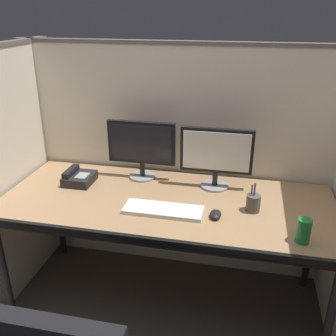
{
  "coord_description": "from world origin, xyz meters",
  "views": [
    {
      "loc": [
        0.41,
        -1.54,
        1.77
      ],
      "look_at": [
        0.0,
        0.35,
        0.92
      ],
      "focal_mm": 39.93,
      "sensor_mm": 36.0,
      "label": 1
    }
  ],
  "objects_px": {
    "monitor_right": "(216,154)",
    "desk_phone": "(79,178)",
    "keyboard_main": "(163,210)",
    "desk": "(166,209)",
    "monitor_left": "(142,146)",
    "soda_can": "(304,231)",
    "computer_mouse": "(216,214)",
    "pen_cup": "(253,203)"
  },
  "relations": [
    {
      "from": "soda_can",
      "to": "desk",
      "type": "bearing_deg",
      "value": 160.53
    },
    {
      "from": "keyboard_main",
      "to": "monitor_left",
      "type": "bearing_deg",
      "value": 119.83
    },
    {
      "from": "monitor_left",
      "to": "monitor_right",
      "type": "relative_size",
      "value": 1.0
    },
    {
      "from": "desk",
      "to": "soda_can",
      "type": "relative_size",
      "value": 15.57
    },
    {
      "from": "keyboard_main",
      "to": "desk",
      "type": "bearing_deg",
      "value": 96.22
    },
    {
      "from": "desk",
      "to": "keyboard_main",
      "type": "xyz_separation_m",
      "value": [
        0.01,
        -0.12,
        0.06
      ]
    },
    {
      "from": "monitor_right",
      "to": "pen_cup",
      "type": "distance_m",
      "value": 0.38
    },
    {
      "from": "desk",
      "to": "monitor_right",
      "type": "height_order",
      "value": "monitor_right"
    },
    {
      "from": "desk",
      "to": "keyboard_main",
      "type": "distance_m",
      "value": 0.13
    },
    {
      "from": "desk",
      "to": "monitor_right",
      "type": "relative_size",
      "value": 4.42
    },
    {
      "from": "pen_cup",
      "to": "soda_can",
      "type": "bearing_deg",
      "value": -46.74
    },
    {
      "from": "desk",
      "to": "desk_phone",
      "type": "bearing_deg",
      "value": 168.28
    },
    {
      "from": "keyboard_main",
      "to": "soda_can",
      "type": "bearing_deg",
      "value": -10.8
    },
    {
      "from": "pen_cup",
      "to": "keyboard_main",
      "type": "bearing_deg",
      "value": -166.71
    },
    {
      "from": "keyboard_main",
      "to": "soda_can",
      "type": "xyz_separation_m",
      "value": [
        0.7,
        -0.13,
        0.05
      ]
    },
    {
      "from": "keyboard_main",
      "to": "pen_cup",
      "type": "xyz_separation_m",
      "value": [
        0.47,
        0.11,
        0.04
      ]
    },
    {
      "from": "soda_can",
      "to": "desk_phone",
      "type": "bearing_deg",
      "value": 163.94
    },
    {
      "from": "monitor_right",
      "to": "pen_cup",
      "type": "relative_size",
      "value": 2.57
    },
    {
      "from": "desk",
      "to": "desk_phone",
      "type": "height_order",
      "value": "desk_phone"
    },
    {
      "from": "monitor_left",
      "to": "soda_can",
      "type": "distance_m",
      "value": 1.09
    },
    {
      "from": "monitor_right",
      "to": "soda_can",
      "type": "distance_m",
      "value": 0.69
    },
    {
      "from": "desk_phone",
      "to": "pen_cup",
      "type": "bearing_deg",
      "value": -6.87
    },
    {
      "from": "desk_phone",
      "to": "keyboard_main",
      "type": "bearing_deg",
      "value": -21.89
    },
    {
      "from": "keyboard_main",
      "to": "computer_mouse",
      "type": "xyz_separation_m",
      "value": [
        0.28,
        0.0,
        0.01
      ]
    },
    {
      "from": "monitor_left",
      "to": "monitor_right",
      "type": "height_order",
      "value": "same"
    },
    {
      "from": "monitor_left",
      "to": "desk_phone",
      "type": "relative_size",
      "value": 2.26
    },
    {
      "from": "keyboard_main",
      "to": "desk_phone",
      "type": "distance_m",
      "value": 0.65
    },
    {
      "from": "monitor_right",
      "to": "desk_phone",
      "type": "bearing_deg",
      "value": -171.86
    },
    {
      "from": "monitor_left",
      "to": "desk_phone",
      "type": "height_order",
      "value": "monitor_left"
    },
    {
      "from": "monitor_left",
      "to": "keyboard_main",
      "type": "bearing_deg",
      "value": -60.17
    },
    {
      "from": "pen_cup",
      "to": "desk_phone",
      "type": "bearing_deg",
      "value": 173.13
    },
    {
      "from": "computer_mouse",
      "to": "monitor_left",
      "type": "bearing_deg",
      "value": 142.11
    },
    {
      "from": "desk",
      "to": "desk_phone",
      "type": "xyz_separation_m",
      "value": [
        -0.59,
        0.12,
        0.08
      ]
    },
    {
      "from": "keyboard_main",
      "to": "pen_cup",
      "type": "bearing_deg",
      "value": 13.29
    },
    {
      "from": "monitor_left",
      "to": "keyboard_main",
      "type": "height_order",
      "value": "monitor_left"
    },
    {
      "from": "keyboard_main",
      "to": "soda_can",
      "type": "distance_m",
      "value": 0.72
    },
    {
      "from": "computer_mouse",
      "to": "desk",
      "type": "bearing_deg",
      "value": 158.59
    },
    {
      "from": "monitor_right",
      "to": "computer_mouse",
      "type": "relative_size",
      "value": 4.48
    },
    {
      "from": "keyboard_main",
      "to": "desk_phone",
      "type": "xyz_separation_m",
      "value": [
        -0.6,
        0.24,
        0.02
      ]
    },
    {
      "from": "monitor_left",
      "to": "computer_mouse",
      "type": "bearing_deg",
      "value": -37.89
    },
    {
      "from": "pen_cup",
      "to": "computer_mouse",
      "type": "bearing_deg",
      "value": -150.51
    },
    {
      "from": "soda_can",
      "to": "desk_phone",
      "type": "distance_m",
      "value": 1.35
    }
  ]
}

